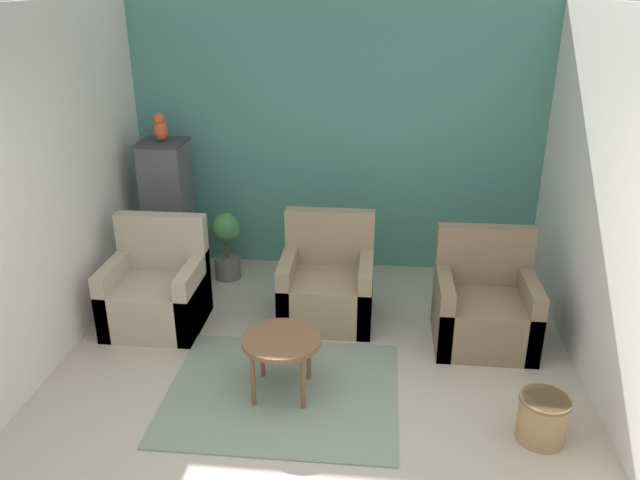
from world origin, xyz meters
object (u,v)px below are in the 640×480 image
object	(u,v)px
armchair_right	(484,309)
armchair_middle	(327,287)
potted_plant	(226,241)
birdcage	(169,212)
armchair_left	(157,293)
coffee_table	(281,344)
parrot	(161,128)
wicker_basket	(543,417)

from	to	relation	value
armchair_right	armchair_middle	bearing A→B (deg)	168.58
armchair_right	potted_plant	xyz separation A→B (m)	(-2.49, 1.01, 0.11)
birdcage	armchair_left	bearing A→B (deg)	-79.56
armchair_left	armchair_right	bearing A→B (deg)	-0.21
armchair_left	armchair_right	world-z (taller)	same
potted_plant	armchair_middle	bearing A→B (deg)	-33.33
coffee_table	armchair_middle	xyz separation A→B (m)	(0.23, 1.19, -0.12)
armchair_middle	parrot	bearing A→B (deg)	156.48
armchair_left	wicker_basket	bearing A→B (deg)	-22.08
armchair_left	birdcage	xyz separation A→B (m)	(-0.18, 1.00, 0.41)
coffee_table	armchair_middle	size ratio (longest dim) A/B	0.61
coffee_table	armchair_left	world-z (taller)	armchair_left
birdcage	parrot	distance (m)	0.86
potted_plant	armchair_right	bearing A→B (deg)	-22.14
coffee_table	potted_plant	distance (m)	2.12
armchair_middle	wicker_basket	xyz separation A→B (m)	(1.60, -1.53, -0.13)
birdcage	wicker_basket	distance (m)	4.04
armchair_right	armchair_middle	distance (m)	1.40
armchair_right	wicker_basket	bearing A→B (deg)	-79.66
armchair_right	armchair_middle	size ratio (longest dim) A/B	1.00
parrot	potted_plant	size ratio (longest dim) A/B	0.39
birdcage	wicker_basket	xyz separation A→B (m)	(3.30, -2.27, -0.54)
armchair_middle	wicker_basket	size ratio (longest dim) A/B	2.79
armchair_middle	parrot	distance (m)	2.25
armchair_right	birdcage	size ratio (longest dim) A/B	0.66
armchair_left	armchair_middle	distance (m)	1.54
armchair_left	wicker_basket	world-z (taller)	armchair_left
birdcage	wicker_basket	bearing A→B (deg)	-34.50
armchair_middle	birdcage	xyz separation A→B (m)	(-1.70, 0.74, 0.41)
parrot	armchair_left	bearing A→B (deg)	-79.58
armchair_right	wicker_basket	size ratio (longest dim) A/B	2.79
coffee_table	armchair_left	bearing A→B (deg)	144.17
birdcage	parrot	bearing A→B (deg)	90.00
coffee_table	birdcage	distance (m)	2.44
coffee_table	wicker_basket	world-z (taller)	coffee_table
armchair_left	birdcage	distance (m)	1.10
wicker_basket	armchair_left	bearing A→B (deg)	157.92
potted_plant	wicker_basket	distance (m)	3.55
coffee_table	armchair_middle	distance (m)	1.22
armchair_middle	potted_plant	distance (m)	1.34
coffee_table	armchair_right	bearing A→B (deg)	29.69
coffee_table	armchair_middle	world-z (taller)	armchair_middle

